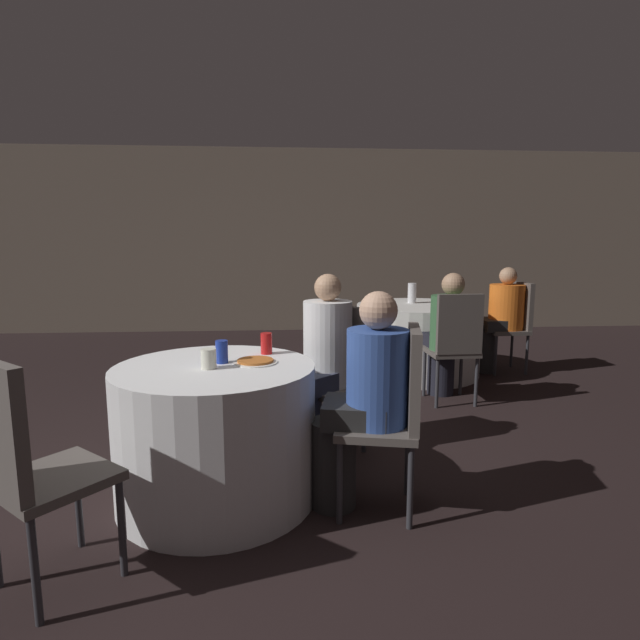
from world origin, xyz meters
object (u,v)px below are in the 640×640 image
object	(u,v)px
soda_can_blue	(222,352)
table_far	(417,339)
chair_far_south	(455,339)
soda_can_red	(266,343)
chair_far_east	(515,319)
person_white_shirt	(319,367)
person_orange_shirt	(500,318)
chair_near_northeast	(338,366)
bottle_far	(412,293)
chair_near_east	(396,404)
pizza_plate_near	(255,361)
table_near	(217,433)
chair_near_southwest	(26,458)
person_green_jacket	(448,334)
person_blue_shirt	(361,402)

from	to	relation	value
soda_can_blue	table_far	bearing A→B (deg)	54.71
chair_far_south	soda_can_red	size ratio (longest dim) A/B	7.85
chair_far_east	person_white_shirt	bearing A→B (deg)	131.08
person_orange_shirt	chair_near_northeast	bearing A→B (deg)	133.47
bottle_far	person_white_shirt	bearing A→B (deg)	-118.11
chair_near_east	person_white_shirt	world-z (taller)	person_white_shirt
soda_can_red	chair_far_south	bearing A→B (deg)	37.58
person_white_shirt	pizza_plate_near	world-z (taller)	person_white_shirt
soda_can_blue	pizza_plate_near	bearing A→B (deg)	-3.05
table_far	person_orange_shirt	xyz separation A→B (m)	(0.89, 0.02, 0.21)
table_near	chair_near_southwest	size ratio (longest dim) A/B	1.10
person_green_jacket	soda_can_blue	xyz separation A→B (m)	(-1.76, -1.55, 0.21)
person_white_shirt	bottle_far	distance (m)	2.44
person_green_jacket	bottle_far	xyz separation A→B (m)	(-0.06, 1.03, 0.26)
chair_near_northeast	pizza_plate_near	size ratio (longest dim) A/B	4.03
chair_near_southwest	soda_can_blue	size ratio (longest dim) A/B	7.85
person_green_jacket	soda_can_blue	world-z (taller)	person_green_jacket
soda_can_red	bottle_far	bearing A→B (deg)	58.33
chair_near_southwest	chair_near_east	distance (m)	1.62
chair_far_south	bottle_far	distance (m)	1.23
chair_far_south	chair_near_east	bearing A→B (deg)	-119.99
pizza_plate_near	table_near	bearing A→B (deg)	-167.18
table_far	pizza_plate_near	distance (m)	2.93
table_far	person_orange_shirt	world-z (taller)	person_orange_shirt
chair_near_east	person_blue_shirt	world-z (taller)	person_blue_shirt
table_near	soda_can_blue	size ratio (longest dim) A/B	8.64
soda_can_red	table_far	bearing A→B (deg)	56.16
chair_far_east	bottle_far	bearing A→B (deg)	82.49
pizza_plate_near	chair_far_south	bearing A→B (deg)	41.36
person_blue_shirt	pizza_plate_near	distance (m)	0.61
chair_near_southwest	pizza_plate_near	size ratio (longest dim) A/B	4.03
chair_near_east	chair_far_east	bearing A→B (deg)	-23.09
table_far	pizza_plate_near	bearing A→B (deg)	-122.32
chair_near_southwest	person_orange_shirt	size ratio (longest dim) A/B	0.86
person_green_jacket	soda_can_red	distance (m)	2.05
person_green_jacket	soda_can_red	bearing A→B (deg)	-140.58
person_green_jacket	bottle_far	distance (m)	1.07
table_far	person_white_shirt	xyz separation A→B (m)	(-1.18, -2.00, 0.22)
chair_far_east	soda_can_red	xyz separation A→B (m)	(-2.56, -2.26, 0.23)
chair_near_east	person_blue_shirt	size ratio (longest dim) A/B	0.84
bottle_far	pizza_plate_near	bearing A→B (deg)	-120.35
chair_near_southwest	person_blue_shirt	bearing A→B (deg)	62.75
chair_near_east	person_white_shirt	bearing A→B (deg)	37.68
chair_far_south	chair_far_east	size ratio (longest dim) A/B	1.00
chair_near_east	soda_can_red	size ratio (longest dim) A/B	7.85
chair_near_east	chair_far_east	xyz separation A→B (m)	(1.90, 2.72, 0.00)
chair_near_southwest	table_far	bearing A→B (deg)	93.96
table_far	soda_can_blue	distance (m)	3.03
soda_can_red	soda_can_blue	size ratio (longest dim) A/B	1.00
chair_far_east	soda_can_blue	distance (m)	3.73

